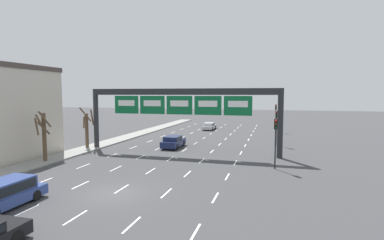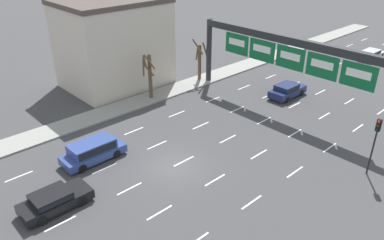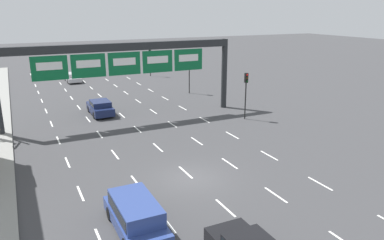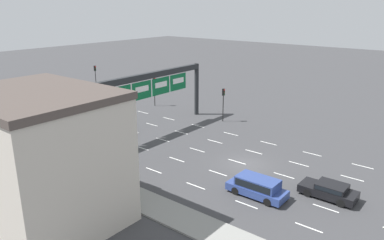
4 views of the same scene
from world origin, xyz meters
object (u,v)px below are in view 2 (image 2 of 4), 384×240
at_px(car_navy, 287,90).
at_px(tree_bare_second, 149,74).
at_px(car_silver, 371,54).
at_px(traffic_light_far_end, 376,136).
at_px(suv_blue, 93,150).
at_px(tree_bare_closest, 200,59).
at_px(car_black, 54,200).
at_px(sign_gantry, 292,54).

relative_size(car_navy, tree_bare_second, 0.91).
bearing_deg(car_silver, traffic_light_far_end, -66.56).
relative_size(car_silver, suv_blue, 0.97).
bearing_deg(tree_bare_closest, traffic_light_far_end, -11.03).
xyz_separation_m(car_silver, traffic_light_far_end, (11.70, -26.99, 2.46)).
xyz_separation_m(car_navy, car_black, (0.30, -25.80, -0.08)).
relative_size(car_black, tree_bare_closest, 0.90).
bearing_deg(tree_bare_closest, car_silver, 65.93).
bearing_deg(tree_bare_closest, sign_gantry, 2.47).
xyz_separation_m(suv_blue, car_black, (3.35, -4.65, -0.20)).
xyz_separation_m(car_silver, tree_bare_second, (-9.65, -30.32, 2.05)).
xyz_separation_m(sign_gantry, tree_bare_closest, (-11.61, -0.50, -3.08)).
height_order(suv_blue, tree_bare_second, tree_bare_second).
relative_size(sign_gantry, tree_bare_closest, 4.51).
distance_m(car_navy, traffic_light_far_end, 14.45).
bearing_deg(car_black, traffic_light_far_end, 57.14).
height_order(sign_gantry, suv_blue, sign_gantry).
bearing_deg(traffic_light_far_end, car_black, -122.86).
height_order(car_navy, car_black, car_navy).
bearing_deg(tree_bare_closest, suv_blue, -69.25).
relative_size(sign_gantry, suv_blue, 4.55).
relative_size(sign_gantry, car_black, 5.00).
relative_size(car_silver, car_black, 1.07).
xyz_separation_m(car_navy, traffic_light_far_end, (12.05, -7.59, 2.39)).
distance_m(car_silver, suv_blue, 40.69).
bearing_deg(tree_bare_second, car_black, -57.19).
relative_size(car_navy, car_black, 1.00).
distance_m(suv_blue, car_navy, 21.37).
xyz_separation_m(suv_blue, tree_bare_second, (-6.25, 10.23, 1.86)).
distance_m(traffic_light_far_end, tree_bare_second, 21.61).
bearing_deg(car_silver, car_navy, -91.04).
xyz_separation_m(tree_bare_closest, tree_bare_second, (0.50, -7.58, 0.21)).
bearing_deg(car_black, tree_bare_closest, 114.20).
bearing_deg(car_silver, suv_blue, -94.80).
bearing_deg(car_silver, tree_bare_second, -107.66).
distance_m(sign_gantry, suv_blue, 19.53).
xyz_separation_m(car_navy, tree_bare_closest, (-9.80, -3.34, 1.77)).
bearing_deg(car_black, sign_gantry, 86.22).
bearing_deg(traffic_light_far_end, suv_blue, -138.09).
relative_size(car_silver, car_navy, 1.06).
bearing_deg(tree_bare_second, tree_bare_closest, 93.78).
distance_m(tree_bare_closest, tree_bare_second, 7.60).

